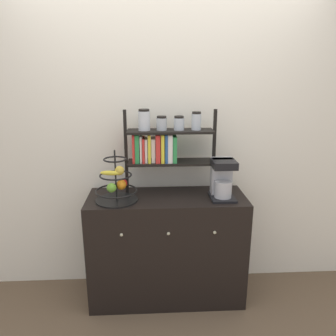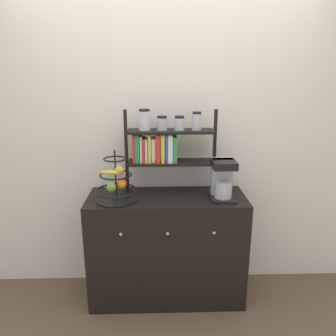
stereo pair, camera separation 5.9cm
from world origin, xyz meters
name	(u,v)px [view 1 (the left image)]	position (x,y,z in m)	size (l,w,h in m)	color
ground_plane	(168,313)	(0.00, 0.00, 0.00)	(12.00, 12.00, 0.00)	brown
wall_back	(165,138)	(0.00, 0.51, 1.30)	(7.00, 0.05, 2.60)	silver
sideboard	(167,247)	(0.00, 0.23, 0.45)	(1.24, 0.49, 0.89)	black
coffee_maker	(222,178)	(0.43, 0.20, 1.04)	(0.19, 0.23, 0.30)	black
fruit_stand	(117,185)	(-0.38, 0.18, 1.02)	(0.32, 0.32, 0.39)	black
shelf_hutch	(162,143)	(-0.03, 0.33, 1.30)	(0.71, 0.20, 0.67)	black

